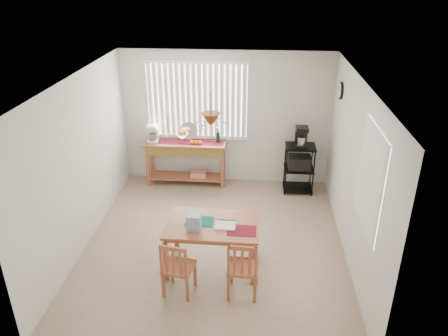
# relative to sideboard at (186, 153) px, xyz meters

# --- Properties ---
(ground) EXTENTS (4.00, 4.50, 0.01)m
(ground) POSITION_rel_sideboard_xyz_m (0.76, -2.01, -0.66)
(ground) COLOR tan
(room_shell) EXTENTS (4.20, 4.70, 2.70)m
(room_shell) POSITION_rel_sideboard_xyz_m (0.76, -2.00, 1.03)
(room_shell) COLOR silver
(room_shell) RESTS_ON ground
(sideboard) EXTENTS (1.56, 0.44, 0.87)m
(sideboard) POSITION_rel_sideboard_xyz_m (0.00, 0.00, 0.00)
(sideboard) COLOR #AB5B3A
(sideboard) RESTS_ON ground
(sideboard_items) EXTENTS (1.48, 0.37, 0.67)m
(sideboard_items) POSITION_rel_sideboard_xyz_m (-0.26, 0.01, 0.35)
(sideboard_items) COLOR maroon
(sideboard_items) RESTS_ON sideboard
(wire_cart) EXTENTS (0.55, 0.44, 0.94)m
(wire_cart) POSITION_rel_sideboard_xyz_m (2.18, -0.15, -0.09)
(wire_cart) COLOR black
(wire_cart) RESTS_ON ground
(cart_items) EXTENTS (0.22, 0.26, 0.39)m
(cart_items) POSITION_rel_sideboard_xyz_m (2.18, -0.14, 0.46)
(cart_items) COLOR black
(cart_items) RESTS_ON wire_cart
(dining_table) EXTENTS (1.32, 0.86, 0.70)m
(dining_table) POSITION_rel_sideboard_xyz_m (0.78, -2.57, -0.03)
(dining_table) COLOR #AB5B3A
(dining_table) RESTS_ON ground
(table_items) EXTENTS (1.00, 0.48, 0.23)m
(table_items) POSITION_rel_sideboard_xyz_m (0.65, -2.68, 0.13)
(table_items) COLOR #126658
(table_items) RESTS_ON dining_table
(chair_left) EXTENTS (0.44, 0.44, 0.83)m
(chair_left) POSITION_rel_sideboard_xyz_m (0.39, -3.21, -0.25)
(chair_left) COLOR #AB5B3A
(chair_left) RESTS_ON ground
(chair_right) EXTENTS (0.42, 0.42, 0.87)m
(chair_right) POSITION_rel_sideboard_xyz_m (1.24, -3.17, -0.23)
(chair_right) COLOR #AB5B3A
(chair_right) RESTS_ON ground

